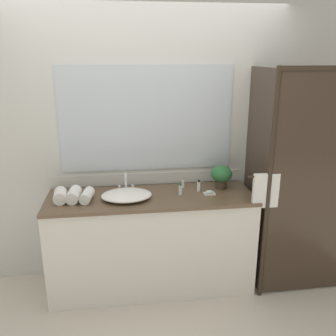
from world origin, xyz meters
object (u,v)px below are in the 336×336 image
object	(u,v)px
potted_plant	(221,175)
amenity_bottle_shampoo	(180,189)
amenity_bottle_body_wash	(183,183)
rolled_towel_far_edge	(87,196)
amenity_bottle_lotion	(199,186)
faucet	(126,185)
sink_basin	(127,195)
rolled_towel_near_edge	(60,196)
rolled_towel_middle	(74,195)
soap_dish	(209,193)

from	to	relation	value
potted_plant	amenity_bottle_shampoo	distance (m)	0.42
amenity_bottle_body_wash	rolled_towel_far_edge	bearing A→B (deg)	-165.99
amenity_bottle_lotion	potted_plant	bearing A→B (deg)	14.32
faucet	sink_basin	bearing A→B (deg)	-90.00
amenity_bottle_body_wash	sink_basin	bearing A→B (deg)	-158.00
amenity_bottle_body_wash	rolled_towel_far_edge	world-z (taller)	rolled_towel_far_edge
sink_basin	rolled_towel_near_edge	world-z (taller)	rolled_towel_near_edge
faucet	amenity_bottle_shampoo	distance (m)	0.49
potted_plant	rolled_towel_middle	world-z (taller)	potted_plant
faucet	amenity_bottle_lotion	size ratio (longest dim) A/B	1.70
amenity_bottle_lotion	rolled_towel_near_edge	bearing A→B (deg)	-175.62
rolled_towel_near_edge	amenity_bottle_body_wash	bearing A→B (deg)	10.83
amenity_bottle_lotion	amenity_bottle_body_wash	bearing A→B (deg)	137.19
sink_basin	rolled_towel_far_edge	distance (m)	0.33
rolled_towel_far_edge	rolled_towel_near_edge	bearing A→B (deg)	178.00
soap_dish	amenity_bottle_shampoo	world-z (taller)	amenity_bottle_shampoo
amenity_bottle_lotion	rolled_towel_near_edge	distance (m)	1.20
amenity_bottle_shampoo	rolled_towel_near_edge	xyz separation A→B (m)	(-1.02, -0.03, 0.01)
amenity_bottle_body_wash	rolled_towel_far_edge	size ratio (longest dim) A/B	0.44
potted_plant	rolled_towel_far_edge	size ratio (longest dim) A/B	1.05
soap_dish	amenity_bottle_lotion	xyz separation A→B (m)	(-0.08, 0.09, 0.04)
faucet	amenity_bottle_body_wash	size ratio (longest dim) A/B	2.01
amenity_bottle_body_wash	rolled_towel_middle	bearing A→B (deg)	-168.49
sink_basin	rolled_towel_middle	world-z (taller)	rolled_towel_middle
faucet	potted_plant	bearing A→B (deg)	-1.32
sink_basin	rolled_towel_middle	xyz separation A→B (m)	(-0.44, 0.02, 0.02)
rolled_towel_middle	rolled_towel_far_edge	bearing A→B (deg)	-8.63
rolled_towel_far_edge	potted_plant	bearing A→B (deg)	7.41
sink_basin	rolled_towel_near_edge	size ratio (longest dim) A/B	2.36
sink_basin	rolled_towel_near_edge	bearing A→B (deg)	179.29
faucet	amenity_bottle_shampoo	bearing A→B (deg)	-16.11
faucet	rolled_towel_middle	bearing A→B (deg)	-160.08
faucet	rolled_towel_far_edge	xyz separation A→B (m)	(-0.33, -0.18, -0.01)
sink_basin	faucet	xyz separation A→B (m)	(0.00, 0.18, 0.02)
soap_dish	rolled_towel_far_edge	distance (m)	1.06
amenity_bottle_body_wash	amenity_bottle_lotion	size ratio (longest dim) A/B	0.85
soap_dish	amenity_bottle_body_wash	world-z (taller)	amenity_bottle_body_wash
faucet	amenity_bottle_lotion	xyz separation A→B (m)	(0.65, -0.08, -0.01)
rolled_towel_near_edge	rolled_towel_far_edge	size ratio (longest dim) A/B	0.90
rolled_towel_middle	rolled_towel_far_edge	size ratio (longest dim) A/B	1.03
amenity_bottle_lotion	rolled_towel_far_edge	xyz separation A→B (m)	(-0.98, -0.10, -0.00)
soap_dish	rolled_towel_middle	bearing A→B (deg)	179.77
amenity_bottle_shampoo	amenity_bottle_lotion	distance (m)	0.19
potted_plant	rolled_towel_middle	size ratio (longest dim) A/B	1.02
soap_dish	rolled_towel_far_edge	xyz separation A→B (m)	(-1.06, -0.01, 0.03)
rolled_towel_middle	rolled_towel_far_edge	xyz separation A→B (m)	(0.11, -0.02, -0.01)
amenity_bottle_shampoo	rolled_towel_far_edge	xyz separation A→B (m)	(-0.80, -0.04, -0.00)
amenity_bottle_body_wash	rolled_towel_middle	size ratio (longest dim) A/B	0.42
potted_plant	amenity_bottle_lotion	bearing A→B (deg)	-165.68
rolled_towel_near_edge	potted_plant	bearing A→B (deg)	5.96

